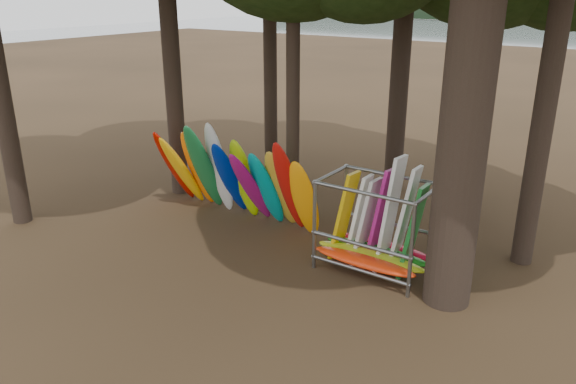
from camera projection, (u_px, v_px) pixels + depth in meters
The scene contains 3 objects.
ground at pixel (252, 260), 14.13m from camera, with size 120.00×120.00×0.00m, color #47331E.
kayak_row at pixel (235, 179), 16.17m from camera, with size 5.68×1.98×3.02m.
storage_rack at pixel (375, 229), 13.36m from camera, with size 2.84×1.53×2.90m.
Camera 1 is at (7.92, -9.93, 6.49)m, focal length 35.00 mm.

